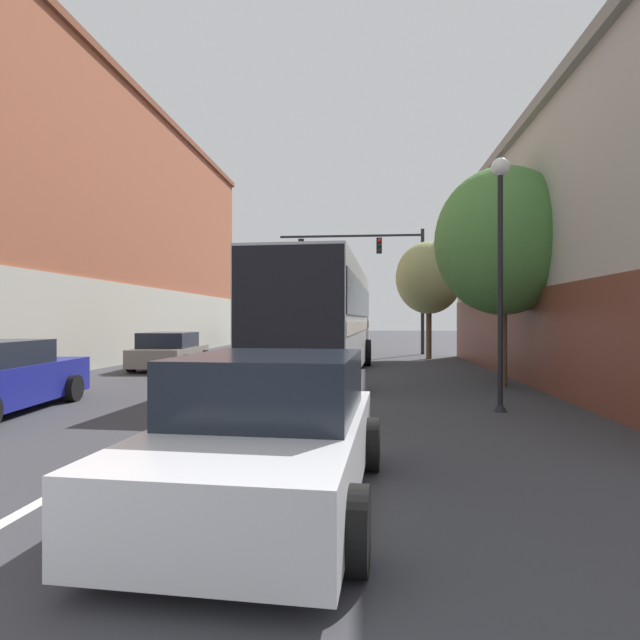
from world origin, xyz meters
TOP-DOWN VIEW (x-y plane):
  - lane_center_line at (0.00, 14.76)m, footprint 0.14×41.52m
  - building_left_brick at (-10.25, 20.67)m, footprint 7.86×28.60m
  - bus at (1.72, 15.65)m, footprint 3.19×11.02m
  - hatchback_foreground at (2.19, 4.58)m, footprint 2.23×3.94m
  - parked_car_left_near at (-3.90, 17.12)m, footprint 2.22×4.04m
  - parked_car_left_far at (-3.85, 30.81)m, footprint 2.04×4.27m
  - traffic_signal_gantry at (3.80, 25.51)m, footprint 7.41×0.36m
  - street_lamp at (5.69, 9.64)m, footprint 0.35×0.35m
  - street_tree_near at (6.74, 13.46)m, footprint 3.57×3.22m
  - street_tree_far at (5.91, 22.52)m, footprint 2.95×2.66m

SIDE VIEW (x-z plane):
  - lane_center_line at x=0.00m, z-range 0.00..0.01m
  - parked_car_left_near at x=-3.90m, z-range -0.03..1.27m
  - parked_car_left_far at x=-3.85m, z-range -0.03..1.31m
  - hatchback_foreground at x=2.19m, z-range -0.04..1.37m
  - bus at x=1.72m, z-range 0.21..3.62m
  - street_lamp at x=5.69m, z-range 0.57..5.44m
  - street_tree_far at x=5.91m, z-range 1.00..6.26m
  - street_tree_near at x=6.74m, z-range 0.94..6.76m
  - traffic_signal_gantry at x=3.80m, z-range 1.41..7.79m
  - building_left_brick at x=-10.25m, z-range 0.11..11.71m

